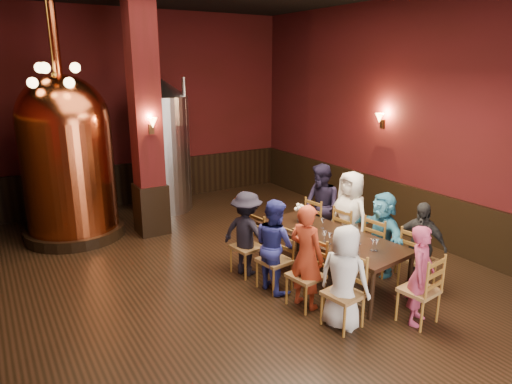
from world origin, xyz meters
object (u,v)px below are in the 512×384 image
steel_vessel (162,145)px  person_0 (344,278)px  person_1 (306,256)px  rose_vase (301,210)px  dining_table (330,239)px  person_2 (275,245)px  copper_kettle (67,156)px

steel_vessel → person_0: bearing=-88.3°
person_1 → person_0: bearing=172.1°
person_1 → steel_vessel: 5.32m
person_1 → rose_vase: 1.41m
rose_vase → dining_table: bearing=-87.2°
dining_table → person_0: person_0 is taller
steel_vessel → rose_vase: bearing=-78.3°
person_1 → steel_vessel: size_ratio=0.49×
dining_table → person_0: 1.31m
rose_vase → person_2: bearing=-149.0°
dining_table → person_1: size_ratio=1.69×
dining_table → person_2: 0.91m
copper_kettle → person_2: bearing=-61.0°
person_0 → rose_vase: person_0 is taller
person_2 → rose_vase: size_ratio=4.33×
person_2 → rose_vase: person_2 is taller
dining_table → person_1: (-0.80, -0.44, 0.06)m
person_1 → person_2: 0.66m
person_1 → copper_kettle: (-2.23, 4.52, 0.87)m
person_2 → steel_vessel: 4.68m
person_2 → copper_kettle: (-2.14, 3.86, 0.91)m
dining_table → copper_kettle: 5.16m
person_1 → person_2: bearing=-7.9°
copper_kettle → rose_vase: bearing=-48.3°
rose_vase → person_0: bearing=-110.3°
copper_kettle → rose_vase: size_ratio=13.66×
person_0 → person_2: (-0.17, 1.32, 0.02)m
dining_table → copper_kettle: (-3.02, 4.08, 0.92)m
dining_table → person_0: size_ratio=1.83×
steel_vessel → rose_vase: 4.22m
steel_vessel → rose_vase: steel_vessel is taller
person_0 → copper_kettle: copper_kettle is taller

